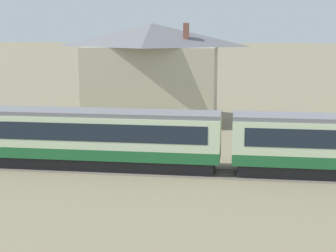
% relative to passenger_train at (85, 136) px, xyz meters
% --- Properties ---
extents(ground_plane, '(600.00, 600.00, 0.00)m').
position_rel_passenger_train_xyz_m(ground_plane, '(15.57, 0.33, -2.38)').
color(ground_plane, '#7A7056').
extents(passenger_train, '(105.87, 3.07, 4.30)m').
position_rel_passenger_train_xyz_m(passenger_train, '(0.00, 0.00, 0.00)').
color(passenger_train, '#1E6033').
rests_on(passenger_train, ground_plane).
extents(railway_track, '(137.85, 3.60, 0.04)m').
position_rel_passenger_train_xyz_m(railway_track, '(0.55, -0.00, -2.37)').
color(railway_track, '#665B51').
rests_on(railway_track, ground_plane).
extents(station_house_grey_roof, '(14.95, 8.46, 10.69)m').
position_rel_passenger_train_xyz_m(station_house_grey_roof, '(1.77, 18.92, 3.12)').
color(station_house_grey_roof, '#BCB293').
rests_on(station_house_grey_roof, ground_plane).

